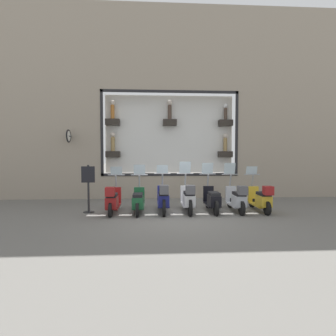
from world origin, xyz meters
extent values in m
plane|color=#66635E|center=(0.00, 0.00, 0.00)|extent=(120.00, 120.00, 0.00)
cube|color=gray|center=(3.60, 0.00, 0.51)|extent=(0.40, 6.19, 1.03)
cube|color=gray|center=(3.60, 0.00, 6.77)|extent=(0.40, 6.19, 3.81)
cube|color=black|center=(3.39, 0.00, 4.80)|extent=(0.04, 6.19, 0.12)
cube|color=black|center=(3.39, 0.00, 1.09)|extent=(0.04, 6.19, 0.12)
cube|color=black|center=(3.39, -3.04, 2.95)|extent=(0.04, 0.12, 3.83)
cube|color=black|center=(3.39, 3.04, 2.95)|extent=(0.04, 0.12, 3.83)
cube|color=silver|center=(3.95, 0.00, 2.95)|extent=(0.04, 5.95, 3.59)
cube|color=#28231E|center=(3.73, -2.61, 3.47)|extent=(0.36, 0.63, 0.28)
cylinder|color=#47382D|center=(3.73, -2.61, 3.88)|extent=(0.15, 0.15, 0.55)
sphere|color=white|center=(3.73, -2.61, 4.25)|extent=(0.20, 0.20, 0.20)
cube|color=#28231E|center=(3.73, 0.00, 3.47)|extent=(0.36, 0.63, 0.28)
cylinder|color=#47382D|center=(3.73, 0.00, 3.93)|extent=(0.18, 0.18, 0.65)
sphere|color=beige|center=(3.73, 0.00, 4.38)|extent=(0.24, 0.24, 0.24)
cube|color=#28231E|center=(3.73, 2.61, 3.47)|extent=(0.36, 0.63, 0.28)
cylinder|color=#B26B2D|center=(3.73, 2.61, 3.92)|extent=(0.18, 0.18, 0.63)
sphere|color=beige|center=(3.73, 2.61, 4.35)|extent=(0.23, 0.23, 0.23)
cube|color=#28231E|center=(3.73, -2.61, 2.00)|extent=(0.36, 0.63, 0.28)
cylinder|color=#9E7F4C|center=(3.73, -2.61, 2.45)|extent=(0.17, 0.17, 0.61)
sphere|color=beige|center=(3.73, -2.61, 2.87)|extent=(0.22, 0.22, 0.22)
cube|color=#28231E|center=(3.73, 2.61, 2.00)|extent=(0.36, 0.63, 0.28)
cylinder|color=#9E7F4C|center=(3.73, 2.61, 2.47)|extent=(0.18, 0.18, 0.64)
sphere|color=beige|center=(3.73, 2.61, 2.90)|extent=(0.23, 0.23, 0.23)
cylinder|color=black|center=(3.23, 4.38, 2.78)|extent=(0.35, 0.05, 0.05)
torus|color=black|center=(3.05, 4.38, 2.78)|extent=(0.57, 0.06, 0.57)
cylinder|color=white|center=(3.05, 4.38, 2.78)|extent=(0.47, 0.03, 0.47)
cylinder|color=black|center=(1.17, -2.92, 0.23)|extent=(0.45, 0.09, 0.45)
cylinder|color=black|center=(-0.17, -2.92, 0.23)|extent=(0.45, 0.09, 0.45)
cube|color=gold|center=(0.50, -2.92, 0.21)|extent=(1.02, 0.38, 0.06)
cube|color=gold|center=(0.12, -2.92, 0.42)|extent=(0.61, 0.35, 0.36)
cube|color=black|center=(0.12, -2.92, 0.65)|extent=(0.58, 0.31, 0.10)
cube|color=gold|center=(1.04, -2.92, 0.52)|extent=(0.12, 0.37, 0.56)
cylinder|color=gray|center=(1.11, -2.92, 1.02)|extent=(0.20, 0.06, 0.45)
cylinder|color=gray|center=(1.18, -2.92, 1.23)|extent=(0.04, 0.61, 0.04)
cube|color=silver|center=(1.22, -2.92, 1.39)|extent=(0.08, 0.42, 0.30)
cube|color=maroon|center=(-0.22, -2.92, 0.81)|extent=(0.28, 0.28, 0.28)
cylinder|color=black|center=(1.16, -2.08, 0.23)|extent=(0.47, 0.09, 0.47)
cylinder|color=black|center=(-0.16, -2.08, 0.23)|extent=(0.47, 0.09, 0.47)
cube|color=#B7BCC6|center=(0.50, -2.08, 0.22)|extent=(1.02, 0.38, 0.06)
cube|color=#B7BCC6|center=(0.12, -2.08, 0.43)|extent=(0.61, 0.35, 0.36)
cube|color=black|center=(0.12, -2.08, 0.66)|extent=(0.58, 0.31, 0.10)
cube|color=#B7BCC6|center=(1.04, -2.08, 0.53)|extent=(0.12, 0.37, 0.56)
cylinder|color=gray|center=(1.11, -2.08, 1.03)|extent=(0.20, 0.06, 0.45)
cylinder|color=gray|center=(1.18, -2.08, 1.24)|extent=(0.04, 0.61, 0.04)
cube|color=silver|center=(1.22, -2.08, 1.46)|extent=(0.11, 0.42, 0.42)
cube|color=#4C4C51|center=(-0.21, -2.08, 0.82)|extent=(0.28, 0.28, 0.28)
cylinder|color=black|center=(1.15, -1.25, 0.25)|extent=(0.50, 0.09, 0.50)
cylinder|color=black|center=(-0.15, -1.25, 0.25)|extent=(0.50, 0.09, 0.50)
cube|color=black|center=(0.50, -1.25, 0.24)|extent=(1.02, 0.38, 0.06)
cube|color=black|center=(0.12, -1.25, 0.45)|extent=(0.61, 0.35, 0.36)
cube|color=black|center=(0.12, -1.25, 0.68)|extent=(0.58, 0.31, 0.10)
cube|color=black|center=(1.04, -1.25, 0.55)|extent=(0.12, 0.37, 0.56)
cylinder|color=gray|center=(1.11, -1.25, 1.04)|extent=(0.20, 0.06, 0.45)
cylinder|color=gray|center=(1.18, -1.25, 1.26)|extent=(0.04, 0.60, 0.04)
cube|color=silver|center=(1.22, -1.25, 1.46)|extent=(0.10, 0.42, 0.41)
cylinder|color=black|center=(1.13, -0.41, 0.27)|extent=(0.54, 0.09, 0.54)
cylinder|color=black|center=(-0.14, -0.41, 0.27)|extent=(0.54, 0.09, 0.54)
cube|color=silver|center=(0.50, -0.41, 0.26)|extent=(1.02, 0.39, 0.06)
cube|color=silver|center=(0.12, -0.41, 0.47)|extent=(0.61, 0.35, 0.36)
cube|color=black|center=(0.12, -0.41, 0.70)|extent=(0.58, 0.31, 0.10)
cube|color=silver|center=(1.04, -0.41, 0.57)|extent=(0.12, 0.37, 0.56)
cylinder|color=gray|center=(1.11, -0.41, 1.06)|extent=(0.20, 0.06, 0.45)
cylinder|color=gray|center=(1.18, -0.41, 1.27)|extent=(0.04, 0.60, 0.04)
cube|color=silver|center=(1.22, -0.41, 1.50)|extent=(0.11, 0.42, 0.44)
cube|color=#4C4C51|center=(-0.19, -0.41, 0.86)|extent=(0.28, 0.28, 0.28)
cylinder|color=black|center=(1.13, 0.43, 0.28)|extent=(0.55, 0.09, 0.55)
cylinder|color=black|center=(-0.13, 0.43, 0.28)|extent=(0.55, 0.09, 0.55)
cube|color=navy|center=(0.50, 0.43, 0.26)|extent=(1.02, 0.39, 0.06)
cube|color=navy|center=(0.12, 0.43, 0.47)|extent=(0.61, 0.35, 0.36)
cube|color=black|center=(0.12, 0.43, 0.70)|extent=(0.58, 0.31, 0.10)
cube|color=navy|center=(1.04, 0.43, 0.57)|extent=(0.12, 0.37, 0.56)
cylinder|color=gray|center=(1.11, 0.43, 1.07)|extent=(0.20, 0.06, 0.45)
cylinder|color=gray|center=(1.18, 0.43, 1.28)|extent=(0.04, 0.60, 0.04)
cube|color=silver|center=(1.22, 0.43, 1.44)|extent=(0.08, 0.42, 0.31)
cube|color=#4C4C51|center=(-0.19, 0.43, 0.86)|extent=(0.28, 0.28, 0.28)
cylinder|color=black|center=(1.17, 1.27, 0.22)|extent=(0.44, 0.09, 0.44)
cylinder|color=black|center=(-0.18, 1.27, 0.22)|extent=(0.44, 0.09, 0.44)
cube|color=#19512D|center=(0.50, 1.27, 0.21)|extent=(1.02, 0.38, 0.06)
cube|color=#19512D|center=(0.12, 1.27, 0.42)|extent=(0.61, 0.35, 0.36)
cube|color=black|center=(0.12, 1.27, 0.65)|extent=(0.58, 0.31, 0.10)
cube|color=#19512D|center=(1.04, 1.27, 0.52)|extent=(0.12, 0.37, 0.56)
cylinder|color=gray|center=(1.11, 1.27, 1.01)|extent=(0.20, 0.06, 0.45)
cylinder|color=gray|center=(1.18, 1.27, 1.23)|extent=(0.04, 0.60, 0.04)
cube|color=silver|center=(1.22, 1.27, 1.42)|extent=(0.09, 0.42, 0.38)
cylinder|color=black|center=(1.17, 2.11, 0.23)|extent=(0.45, 0.09, 0.45)
cylinder|color=black|center=(-0.17, 2.11, 0.23)|extent=(0.45, 0.09, 0.45)
cube|color=maroon|center=(0.50, 2.11, 0.22)|extent=(1.02, 0.38, 0.06)
cube|color=maroon|center=(0.12, 2.11, 0.43)|extent=(0.61, 0.35, 0.36)
cube|color=black|center=(0.12, 2.11, 0.66)|extent=(0.58, 0.31, 0.10)
cube|color=maroon|center=(1.04, 2.11, 0.53)|extent=(0.12, 0.37, 0.56)
cylinder|color=gray|center=(1.11, 2.11, 1.02)|extent=(0.20, 0.06, 0.45)
cylinder|color=gray|center=(1.18, 2.11, 1.23)|extent=(0.04, 0.61, 0.04)
cube|color=silver|center=(1.22, 2.11, 1.39)|extent=(0.08, 0.42, 0.30)
cube|color=maroon|center=(-0.22, 2.11, 0.82)|extent=(0.28, 0.28, 0.28)
cylinder|color=#232326|center=(0.61, 2.98, 0.01)|extent=(0.36, 0.36, 0.02)
cylinder|color=#232326|center=(0.61, 2.98, 0.81)|extent=(0.07, 0.07, 1.62)
cube|color=black|center=(0.59, 2.98, 1.30)|extent=(0.03, 0.45, 0.55)
camera|label=1|loc=(-8.40, 0.78, 1.92)|focal=28.00mm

